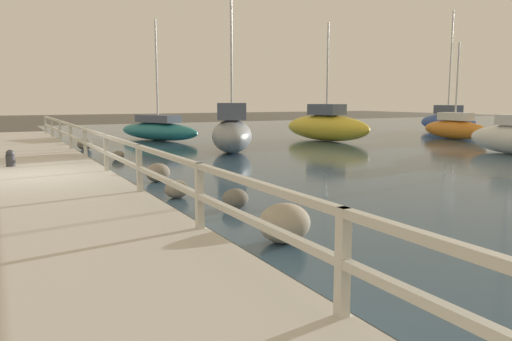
% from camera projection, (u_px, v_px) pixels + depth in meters
% --- Properties ---
extents(ground_plane, '(120.00, 120.00, 0.00)m').
position_uv_depth(ground_plane, '(33.00, 187.00, 11.94)').
color(ground_plane, '#4C473D').
extents(dock_walkway, '(3.68, 36.00, 0.27)m').
position_uv_depth(dock_walkway, '(33.00, 181.00, 11.92)').
color(dock_walkway, beige).
rests_on(dock_walkway, ground).
extents(railing, '(0.10, 32.50, 0.93)m').
position_uv_depth(railing, '(106.00, 146.00, 12.61)').
color(railing, beige).
rests_on(railing, dock_walkway).
extents(boulder_mid_strip, '(0.42, 0.38, 0.32)m').
position_uv_depth(boulder_mid_strip, '(118.00, 155.00, 17.24)').
color(boulder_mid_strip, slate).
rests_on(boulder_mid_strip, ground).
extents(boulder_upstream, '(0.51, 0.46, 0.38)m').
position_uv_depth(boulder_upstream, '(177.00, 189.00, 10.52)').
color(boulder_upstream, slate).
rests_on(boulder_upstream, ground).
extents(boulder_far_strip, '(0.51, 0.46, 0.39)m').
position_uv_depth(boulder_far_strip, '(235.00, 199.00, 9.52)').
color(boulder_far_strip, '#666056').
rests_on(boulder_far_strip, ground).
extents(boulder_near_dock, '(0.63, 0.56, 0.47)m').
position_uv_depth(boulder_near_dock, '(158.00, 172.00, 12.63)').
color(boulder_near_dock, slate).
rests_on(boulder_near_dock, ground).
extents(boulder_water_edge, '(0.78, 0.70, 0.58)m').
position_uv_depth(boulder_water_edge, '(284.00, 223.00, 7.23)').
color(boulder_water_edge, gray).
rests_on(boulder_water_edge, ground).
extents(boulder_downstream, '(0.62, 0.56, 0.46)m').
position_uv_depth(boulder_downstream, '(85.00, 144.00, 20.62)').
color(boulder_downstream, '#666056').
rests_on(boulder_downstream, ground).
extents(mooring_bollard, '(0.24, 0.24, 0.46)m').
position_uv_depth(mooring_bollard, '(10.00, 158.00, 13.51)').
color(mooring_bollard, '#333338').
rests_on(mooring_bollard, dock_walkway).
extents(sailboat_gray, '(3.13, 4.36, 7.32)m').
position_uv_depth(sailboat_gray, '(232.00, 132.00, 19.57)').
color(sailboat_gray, gray).
rests_on(sailboat_gray, water_surface).
extents(sailboat_blue, '(1.70, 5.15, 7.47)m').
position_uv_depth(sailboat_blue, '(447.00, 121.00, 31.46)').
color(sailboat_blue, '#2D4C9E').
rests_on(sailboat_blue, water_surface).
extents(sailboat_orange, '(1.40, 4.40, 4.94)m').
position_uv_depth(sailboat_orange, '(455.00, 128.00, 26.09)').
color(sailboat_orange, orange).
rests_on(sailboat_orange, water_surface).
extents(sailboat_yellow, '(2.53, 5.55, 5.80)m').
position_uv_depth(sailboat_yellow, '(326.00, 126.00, 25.05)').
color(sailboat_yellow, gold).
rests_on(sailboat_yellow, water_surface).
extents(sailboat_teal, '(3.41, 5.78, 6.00)m').
position_uv_depth(sailboat_teal, '(158.00, 130.00, 25.34)').
color(sailboat_teal, '#1E707A').
rests_on(sailboat_teal, water_surface).
extents(sailboat_white, '(1.33, 3.89, 7.88)m').
position_uv_depth(sailboat_white, '(512.00, 137.00, 19.04)').
color(sailboat_white, white).
rests_on(sailboat_white, water_surface).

